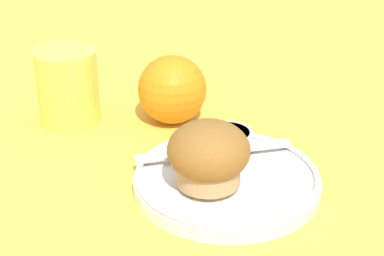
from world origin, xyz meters
TOP-DOWN VIEW (x-y plane):
  - ground_plane at (0.00, 0.00)m, footprint 3.00×3.00m
  - plate at (-0.01, -0.03)m, footprint 0.19×0.19m
  - muffin at (-0.04, -0.04)m, footprint 0.08×0.08m
  - cream_ramekin at (0.02, 0.02)m, footprint 0.05×0.05m
  - berry_pair at (0.00, 0.01)m, footprint 0.03×0.01m
  - butter_knife at (-0.00, 0.01)m, footprint 0.17×0.06m
  - orange_fruit at (0.01, 0.14)m, footprint 0.09×0.09m
  - juice_glass at (-0.10, 0.20)m, footprint 0.08×0.08m

SIDE VIEW (x-z plane):
  - ground_plane at x=0.00m, z-range 0.00..0.00m
  - plate at x=-0.01m, z-range 0.00..0.02m
  - butter_knife at x=0.00m, z-range 0.02..0.02m
  - berry_pair at x=0.00m, z-range 0.02..0.03m
  - cream_ramekin at x=0.02m, z-range 0.02..0.04m
  - orange_fruit at x=0.01m, z-range 0.00..0.09m
  - juice_glass at x=-0.10m, z-range 0.00..0.09m
  - muffin at x=-0.04m, z-range 0.02..0.08m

